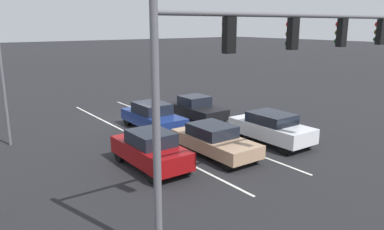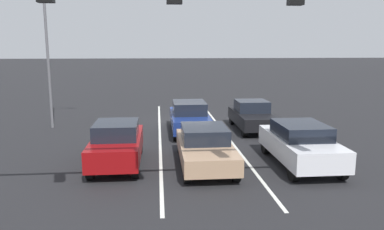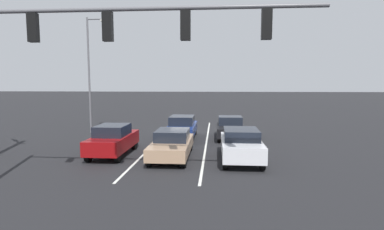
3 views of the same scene
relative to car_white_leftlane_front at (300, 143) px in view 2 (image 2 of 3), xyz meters
name	(u,v)px [view 2 (image 2 of 3)]	position (x,y,z in m)	size (l,w,h in m)	color
ground_plane	(188,122)	(3.48, -8.29, -0.83)	(240.00, 240.00, 0.00)	black
lane_stripe_left_divider	(225,134)	(1.84, -5.18, -0.82)	(0.12, 18.22, 0.01)	silver
lane_stripe_center_divider	(160,135)	(5.12, -5.18, -0.82)	(0.12, 18.22, 0.01)	silver
car_white_leftlane_front	(300,143)	(0.00, 0.00, 0.00)	(1.89, 4.40, 1.58)	silver
car_maroon_rightlane_front	(117,143)	(6.71, -0.63, 0.00)	(1.75, 4.12, 1.63)	maroon
car_tan_midlane_front	(205,146)	(3.49, -0.34, -0.11)	(1.86, 4.62, 1.43)	tan
car_navy_midlane_second	(189,117)	(3.59, -5.78, -0.04)	(1.85, 4.60, 1.57)	navy
car_black_leftlane_second	(252,116)	(0.24, -6.07, -0.08)	(1.84, 4.17, 1.52)	black
traffic_signal_gantry	(143,9)	(5.45, 4.91, 4.25)	(11.96, 0.37, 6.51)	slate
street_lamp_right_shoulder	(49,35)	(10.76, -7.55, 4.11)	(1.56, 0.24, 8.75)	slate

